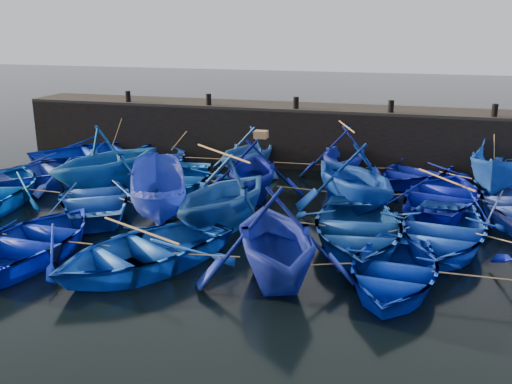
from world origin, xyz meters
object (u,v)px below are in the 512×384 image
(boat_0, at_px, (98,152))
(boat_13, at_px, (0,187))
(boat_8, at_px, (178,180))
(wooden_crate, at_px, (261,134))

(boat_0, distance_m, boat_13, 5.81)
(boat_8, distance_m, boat_13, 6.34)
(boat_8, bearing_deg, wooden_crate, -7.75)
(wooden_crate, bearing_deg, boat_8, 178.91)
(boat_8, relative_size, wooden_crate, 10.26)
(boat_0, xyz_separation_m, boat_8, (5.15, -2.99, -0.12))
(boat_0, bearing_deg, wooden_crate, -157.49)
(boat_8, bearing_deg, boat_0, 143.21)
(boat_0, relative_size, wooden_crate, 12.72)
(wooden_crate, bearing_deg, boat_0, 160.05)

